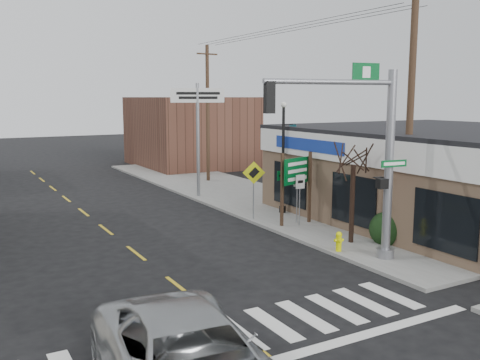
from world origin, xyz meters
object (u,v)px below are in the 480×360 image
dance_center_sign (198,111)px  guide_sign (297,179)px  fire_hydrant (339,241)px  utility_pole_far (208,112)px  traffic_signal_pole (372,146)px  bare_tree (354,151)px  utility_pole_near (411,105)px  lamp_post (284,149)px

dance_center_sign → guide_sign: bearing=-62.6°
guide_sign → fire_hydrant: guide_sign is taller
utility_pole_far → dance_center_sign: bearing=-128.2°
traffic_signal_pole → bare_tree: 2.41m
guide_sign → utility_pole_near: 5.72m
guide_sign → bare_tree: bare_tree is taller
guide_sign → bare_tree: (0.12, -3.45, 1.50)m
lamp_post → utility_pole_near: bearing=-62.0°
bare_tree → guide_sign: bearing=91.9°
fire_hydrant → bare_tree: bearing=30.8°
fire_hydrant → dance_center_sign: size_ratio=0.12×
lamp_post → traffic_signal_pole: bearing=-85.5°
traffic_signal_pole → lamp_post: 8.09m
traffic_signal_pole → bare_tree: (1.08, 2.11, -0.39)m
traffic_signal_pole → guide_sign: (0.96, 5.56, -1.89)m
dance_center_sign → bare_tree: 11.79m
guide_sign → lamp_post: 2.66m
dance_center_sign → traffic_signal_pole: bearing=-68.9°
guide_sign → utility_pole_far: 13.41m
guide_sign → bare_tree: size_ratio=0.70×
utility_pole_far → traffic_signal_pole: bearing=-106.0°
traffic_signal_pole → utility_pole_far: size_ratio=0.75×
bare_tree → utility_pole_near: size_ratio=0.44×
utility_pole_near → utility_pole_far: 17.30m
fire_hydrant → utility_pole_far: 17.94m
lamp_post → utility_pole_near: 7.00m
guide_sign → fire_hydrant: bearing=-123.0°
dance_center_sign → utility_pole_near: size_ratio=0.61×
dance_center_sign → utility_pole_far: (2.94, 4.77, -0.24)m
traffic_signal_pole → bare_tree: bearing=70.0°
guide_sign → utility_pole_near: utility_pole_near is taller
utility_pole_near → utility_pole_far: bearing=85.9°
dance_center_sign → utility_pole_near: utility_pole_near is taller
traffic_signal_pole → lamp_post: size_ratio=1.25×
guide_sign → dance_center_sign: dance_center_sign is taller
fire_hydrant → dance_center_sign: bearing=88.9°
utility_pole_near → bare_tree: bearing=152.7°
dance_center_sign → utility_pole_far: bearing=80.0°
traffic_signal_pole → fire_hydrant: (-0.12, 1.40, -3.51)m
fire_hydrant → lamp_post: size_ratio=0.14×
dance_center_sign → utility_pole_far: 5.61m
bare_tree → utility_pole_far: size_ratio=0.51×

